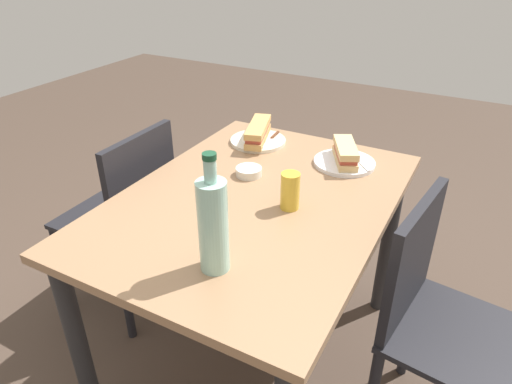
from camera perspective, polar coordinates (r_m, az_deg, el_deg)
The scene contains 13 objects.
ground_plane at distance 2.01m, azimuth 0.00°, elevation -19.55°, with size 8.00×8.00×0.00m, color #47382D.
dining_table at distance 1.59m, azimuth 0.00°, elevation -4.20°, with size 1.17×0.85×0.75m.
chair_far at distance 1.56m, azimuth 21.41°, elevation -14.18°, with size 0.45×0.45×0.87m.
chair_near at distance 2.00m, azimuth -15.59°, elevation -2.52°, with size 0.40×0.40×0.87m.
plate_near at distance 1.77m, azimuth 10.92°, elevation 3.60°, with size 0.23×0.23×0.01m, color white.
baguette_sandwich_near at distance 1.75m, azimuth 11.05°, elevation 4.82°, with size 0.21×0.15×0.07m.
knife_near at distance 1.79m, azimuth 12.46°, elevation 4.02°, with size 0.14×0.13×0.01m.
plate_far at distance 1.93m, azimuth 0.25°, elevation 6.37°, with size 0.23×0.23×0.01m, color silver.
baguette_sandwich_far at distance 1.91m, azimuth 0.25°, elevation 7.52°, with size 0.26×0.14×0.07m.
knife_far at distance 1.93m, azimuth 1.92°, elevation 6.67°, with size 0.18×0.02×0.01m.
water_bottle at distance 1.15m, azimuth -5.36°, elevation -4.04°, with size 0.08×0.08×0.33m.
beer_glass at distance 1.44m, azimuth 4.26°, elevation 0.13°, with size 0.06×0.06×0.12m, color gold.
olive_bowl at distance 1.66m, azimuth -0.91°, elevation 2.56°, with size 0.09×0.09×0.03m, color silver.
Camera 1 is at (1.16, 0.63, 1.52)m, focal length 32.17 mm.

